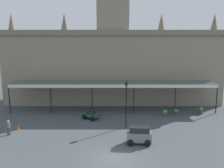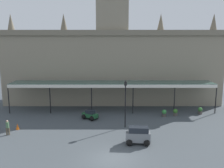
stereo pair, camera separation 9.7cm
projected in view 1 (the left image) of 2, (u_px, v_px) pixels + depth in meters
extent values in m
plane|color=#40464B|center=(112.00, 159.00, 21.19)|extent=(140.00, 140.00, 0.00)
cube|color=gray|center=(112.00, 67.00, 39.55)|extent=(33.78, 5.72, 11.52)
cube|color=#756C5B|center=(112.00, 33.00, 35.61)|extent=(33.78, 0.30, 0.80)
cube|color=gray|center=(112.00, 1.00, 37.69)|extent=(4.80, 4.80, 8.98)
cone|color=#675F50|center=(10.00, 22.00, 38.19)|extent=(1.10, 1.10, 2.60)
cone|color=#675F50|center=(63.00, 22.00, 38.23)|extent=(1.10, 1.10, 2.60)
cone|color=#675F50|center=(160.00, 22.00, 38.30)|extent=(1.10, 1.10, 2.60)
cone|color=#675F50|center=(213.00, 22.00, 38.34)|extent=(1.10, 1.10, 2.60)
cube|color=#38564C|center=(112.00, 83.00, 34.88)|extent=(28.66, 3.20, 0.16)
cube|color=silver|center=(112.00, 86.00, 33.34)|extent=(28.66, 0.12, 0.44)
cylinder|color=black|center=(8.00, 99.00, 33.76)|extent=(0.14, 0.14, 4.01)
cylinder|color=black|center=(50.00, 99.00, 33.79)|extent=(0.14, 0.14, 4.01)
cylinder|color=black|center=(91.00, 99.00, 33.81)|extent=(0.14, 0.14, 4.01)
cylinder|color=black|center=(133.00, 99.00, 33.84)|extent=(0.14, 0.14, 4.01)
cylinder|color=black|center=(174.00, 99.00, 33.87)|extent=(0.14, 0.14, 4.01)
cylinder|color=black|center=(215.00, 99.00, 33.90)|extent=(0.14, 0.14, 4.01)
cube|color=#1E512D|center=(90.00, 115.00, 31.64)|extent=(2.19, 1.88, 0.50)
cube|color=#1E232B|center=(90.00, 112.00, 31.53)|extent=(1.36, 1.28, 0.42)
sphere|color=black|center=(83.00, 117.00, 31.69)|extent=(0.64, 0.64, 0.64)
sphere|color=black|center=(88.00, 115.00, 32.41)|extent=(0.64, 0.64, 0.64)
sphere|color=black|center=(92.00, 118.00, 30.95)|extent=(0.64, 0.64, 0.64)
sphere|color=black|center=(96.00, 117.00, 31.66)|extent=(0.64, 0.64, 0.64)
cube|color=slate|center=(138.00, 137.00, 24.10)|extent=(2.46, 1.10, 0.95)
cube|color=#1E232B|center=(138.00, 129.00, 23.96)|extent=(1.95, 1.02, 0.55)
sphere|color=black|center=(129.00, 143.00, 23.77)|extent=(0.64, 0.64, 0.64)
sphere|color=black|center=(129.00, 139.00, 24.70)|extent=(0.64, 0.64, 0.64)
sphere|color=black|center=(147.00, 143.00, 23.66)|extent=(0.64, 0.64, 0.64)
sphere|color=black|center=(146.00, 139.00, 24.60)|extent=(0.64, 0.64, 0.64)
cylinder|color=brown|center=(6.00, 132.00, 26.32)|extent=(0.17, 0.17, 0.82)
cylinder|color=brown|center=(9.00, 131.00, 26.38)|extent=(0.17, 0.17, 0.82)
cylinder|color=#4C724C|center=(7.00, 125.00, 26.22)|extent=(0.34, 0.34, 0.62)
sphere|color=tan|center=(7.00, 121.00, 26.15)|extent=(0.23, 0.23, 0.23)
cylinder|color=black|center=(125.00, 107.00, 28.41)|extent=(0.13, 0.13, 5.00)
cube|color=black|center=(125.00, 83.00, 27.91)|extent=(0.30, 0.30, 0.44)
sphere|color=black|center=(125.00, 81.00, 27.86)|extent=(0.14, 0.14, 0.14)
cone|color=orange|center=(17.00, 127.00, 27.98)|extent=(0.40, 0.40, 0.69)
cylinder|color=#47423D|center=(175.00, 114.00, 33.09)|extent=(0.56, 0.56, 0.42)
sphere|color=#366E26|center=(175.00, 111.00, 33.00)|extent=(0.60, 0.60, 0.60)
cylinder|color=#47423D|center=(199.00, 112.00, 33.85)|extent=(0.56, 0.56, 0.42)
sphere|color=#31682D|center=(200.00, 109.00, 33.77)|extent=(0.60, 0.60, 0.60)
cylinder|color=#47423D|center=(164.00, 115.00, 32.72)|extent=(0.56, 0.56, 0.42)
sphere|color=#35873E|center=(164.00, 112.00, 32.64)|extent=(0.60, 0.60, 0.60)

